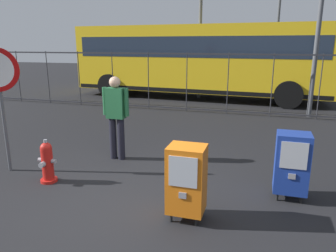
# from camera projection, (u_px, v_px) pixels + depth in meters

# --- Properties ---
(ground_plane) EXTENTS (60.00, 60.00, 0.00)m
(ground_plane) POSITION_uv_depth(u_px,v_px,m) (125.00, 203.00, 4.73)
(ground_plane) COLOR black
(fire_hydrant) EXTENTS (0.33, 0.32, 0.75)m
(fire_hydrant) POSITION_uv_depth(u_px,v_px,m) (47.00, 162.00, 5.37)
(fire_hydrant) COLOR red
(fire_hydrant) RESTS_ON ground_plane
(newspaper_box_primary) EXTENTS (0.48, 0.42, 1.02)m
(newspaper_box_primary) POSITION_uv_depth(u_px,v_px,m) (292.00, 163.00, 4.74)
(newspaper_box_primary) COLOR black
(newspaper_box_primary) RESTS_ON ground_plane
(newspaper_box_secondary) EXTENTS (0.48, 0.42, 1.02)m
(newspaper_box_secondary) POSITION_uv_depth(u_px,v_px,m) (187.00, 179.00, 4.17)
(newspaper_box_secondary) COLOR black
(newspaper_box_secondary) RESTS_ON ground_plane
(pedestrian) EXTENTS (0.55, 0.22, 1.67)m
(pedestrian) POSITION_uv_depth(u_px,v_px,m) (116.00, 113.00, 6.31)
(pedestrian) COLOR black
(pedestrian) RESTS_ON ground_plane
(fence_barrier) EXTENTS (18.03, 0.04, 2.00)m
(fence_barrier) POSITION_uv_depth(u_px,v_px,m) (207.00, 83.00, 10.66)
(fence_barrier) COLOR #2D2D33
(fence_barrier) RESTS_ON ground_plane
(bus_near) EXTENTS (10.64, 3.32, 3.00)m
(bus_near) POSITION_uv_depth(u_px,v_px,m) (199.00, 57.00, 13.52)
(bus_near) COLOR gold
(bus_near) RESTS_ON ground_plane
(street_light_near_left) EXTENTS (0.32, 0.32, 6.68)m
(street_light_near_left) POSITION_uv_depth(u_px,v_px,m) (279.00, 10.00, 15.79)
(street_light_near_left) COLOR #4C4F54
(street_light_near_left) RESTS_ON ground_plane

